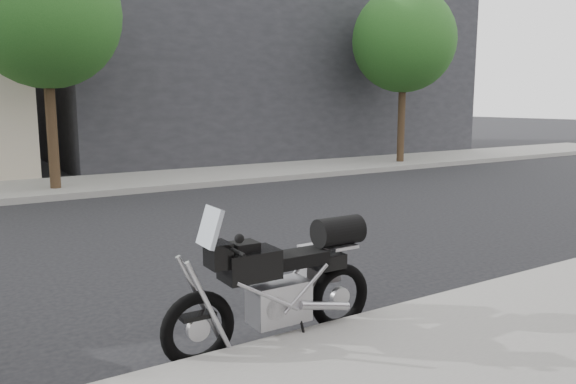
{
  "coord_description": "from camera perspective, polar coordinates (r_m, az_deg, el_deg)",
  "views": [
    {
      "loc": [
        4.35,
        8.0,
        2.19
      ],
      "look_at": [
        0.14,
        1.33,
        0.9
      ],
      "focal_mm": 35.0,
      "sensor_mm": 36.0,
      "label": 1
    }
  ],
  "objects": [
    {
      "name": "street_tree_mid",
      "position": [
        14.33,
        -23.54,
        16.36
      ],
      "size": [
        3.4,
        3.4,
        5.7
      ],
      "color": "#3D2C1C",
      "rests_on": "far_sidewalk"
    },
    {
      "name": "street_tree_left",
      "position": [
        19.44,
        11.69,
        14.84
      ],
      "size": [
        3.4,
        3.4,
        5.7
      ],
      "color": "#3D2C1C",
      "rests_on": "far_sidewalk"
    },
    {
      "name": "far_sidewalk",
      "position": [
        15.28,
        -15.43,
        0.99
      ],
      "size": [
        44.0,
        3.0,
        0.15
      ],
      "primitive_type": "cube",
      "color": "gray",
      "rests_on": "ground"
    },
    {
      "name": "motorcycle",
      "position": [
        5.12,
        -0.17,
        -9.04
      ],
      "size": [
        2.12,
        0.68,
        1.34
      ],
      "rotation": [
        0.0,
        0.0,
        -0.01
      ],
      "color": "black",
      "rests_on": "ground"
    },
    {
      "name": "far_building_dark",
      "position": [
        24.34,
        -4.55,
        12.33
      ],
      "size": [
        16.0,
        11.0,
        7.0
      ],
      "color": "#25262A",
      "rests_on": "ground"
    },
    {
      "name": "ground",
      "position": [
        9.36,
        -3.65,
        -4.25
      ],
      "size": [
        120.0,
        120.0,
        0.0
      ],
      "primitive_type": "plane",
      "color": "black",
      "rests_on": "ground"
    }
  ]
}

